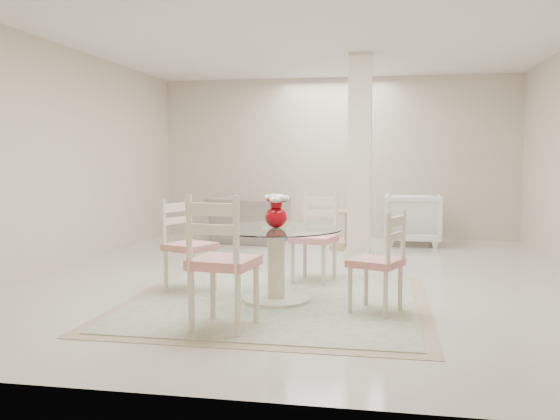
% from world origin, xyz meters
% --- Properties ---
extents(ground, '(7.00, 7.00, 0.00)m').
position_xyz_m(ground, '(0.00, 0.00, 0.00)').
color(ground, beige).
rests_on(ground, ground).
extents(room_shell, '(6.02, 7.02, 2.71)m').
position_xyz_m(room_shell, '(0.00, 0.00, 1.86)').
color(room_shell, beige).
rests_on(room_shell, ground).
extents(column, '(0.30, 0.30, 2.70)m').
position_xyz_m(column, '(0.50, 1.30, 1.35)').
color(column, beige).
rests_on(column, ground).
extents(area_rug, '(2.81, 2.81, 0.02)m').
position_xyz_m(area_rug, '(-0.14, -1.25, 0.01)').
color(area_rug, tan).
rests_on(area_rug, ground).
extents(dining_table, '(1.22, 1.22, 0.70)m').
position_xyz_m(dining_table, '(-0.14, -1.25, 0.36)').
color(dining_table, beige).
rests_on(dining_table, ground).
extents(red_vase, '(0.24, 0.22, 0.31)m').
position_xyz_m(red_vase, '(-0.14, -1.25, 0.86)').
color(red_vase, '#A3050D').
rests_on(red_vase, dining_table).
extents(dining_chair_east, '(0.52, 0.52, 0.99)m').
position_xyz_m(dining_chair_east, '(0.84, -1.51, 0.52)').
color(dining_chair_east, beige).
rests_on(dining_chair_east, ground).
extents(dining_chair_north, '(0.52, 0.52, 1.07)m').
position_xyz_m(dining_chair_north, '(0.12, -0.26, 0.56)').
color(dining_chair_north, beige).
rests_on(dining_chair_north, ground).
extents(dining_chair_west, '(0.54, 0.54, 1.04)m').
position_xyz_m(dining_chair_west, '(-1.12, -0.98, 0.55)').
color(dining_chair_west, beige).
rests_on(dining_chair_west, ground).
extents(dining_chair_south, '(0.53, 0.53, 1.18)m').
position_xyz_m(dining_chair_south, '(-0.39, -2.24, 0.62)').
color(dining_chair_south, beige).
rests_on(dining_chair_south, ground).
extents(recliner_taupe, '(1.26, 1.15, 0.72)m').
position_xyz_m(recliner_taupe, '(-1.31, 2.60, 0.36)').
color(recliner_taupe, gray).
rests_on(recliner_taupe, ground).
extents(armchair_white, '(0.87, 0.89, 0.79)m').
position_xyz_m(armchair_white, '(1.26, 2.83, 0.40)').
color(armchair_white, white).
rests_on(armchair_white, ground).
extents(side_table, '(0.54, 0.54, 0.57)m').
position_xyz_m(side_table, '(0.28, 2.22, 0.26)').
color(side_table, tan).
rests_on(side_table, ground).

